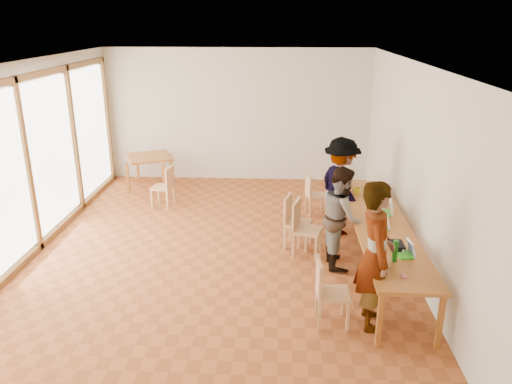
# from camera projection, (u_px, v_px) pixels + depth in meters

# --- Properties ---
(ground) EXTENTS (8.00, 8.00, 0.00)m
(ground) POSITION_uv_depth(u_px,v_px,m) (217.00, 253.00, 8.09)
(ground) COLOR #A95628
(ground) RESTS_ON ground
(wall_back) EXTENTS (6.00, 0.10, 3.00)m
(wall_back) POSITION_uv_depth(u_px,v_px,m) (237.00, 116.00, 11.36)
(wall_back) COLOR beige
(wall_back) RESTS_ON ground
(wall_front) EXTENTS (6.00, 0.10, 3.00)m
(wall_front) POSITION_uv_depth(u_px,v_px,m) (148.00, 309.00, 3.82)
(wall_front) COLOR beige
(wall_front) RESTS_ON ground
(wall_right) EXTENTS (0.10, 8.00, 3.00)m
(wall_right) POSITION_uv_depth(u_px,v_px,m) (414.00, 167.00, 7.45)
(wall_right) COLOR beige
(wall_right) RESTS_ON ground
(window_wall) EXTENTS (0.10, 8.00, 3.00)m
(window_wall) POSITION_uv_depth(u_px,v_px,m) (25.00, 162.00, 7.73)
(window_wall) COLOR white
(window_wall) RESTS_ON ground
(ceiling) EXTENTS (6.00, 8.00, 0.04)m
(ceiling) POSITION_uv_depth(u_px,v_px,m) (212.00, 62.00, 7.09)
(ceiling) COLOR white
(ceiling) RESTS_ON wall_back
(communal_table) EXTENTS (0.80, 4.00, 0.75)m
(communal_table) POSITION_uv_depth(u_px,v_px,m) (381.00, 226.00, 7.38)
(communal_table) COLOR #AA6E25
(communal_table) RESTS_ON ground
(side_table) EXTENTS (0.90, 0.90, 0.75)m
(side_table) POSITION_uv_depth(u_px,v_px,m) (149.00, 159.00, 10.95)
(side_table) COLOR #AA6E25
(side_table) RESTS_ON ground
(chair_near) EXTENTS (0.41, 0.41, 0.45)m
(chair_near) POSITION_uv_depth(u_px,v_px,m) (326.00, 286.00, 6.08)
(chair_near) COLOR tan
(chair_near) RESTS_ON ground
(chair_mid) EXTENTS (0.52, 0.52, 0.48)m
(chair_mid) POSITION_uv_depth(u_px,v_px,m) (302.00, 222.00, 7.88)
(chair_mid) COLOR tan
(chair_mid) RESTS_ON ground
(chair_far) EXTENTS (0.50, 0.50, 0.47)m
(chair_far) POSITION_uv_depth(u_px,v_px,m) (293.00, 216.00, 8.19)
(chair_far) COLOR tan
(chair_far) RESTS_ON ground
(chair_empty) EXTENTS (0.45, 0.45, 0.43)m
(chair_empty) POSITION_uv_depth(u_px,v_px,m) (312.00, 190.00, 9.52)
(chair_empty) COLOR tan
(chair_empty) RESTS_ON ground
(chair_spare) EXTENTS (0.45, 0.45, 0.44)m
(chair_spare) POSITION_uv_depth(u_px,v_px,m) (166.00, 182.00, 9.94)
(chair_spare) COLOR tan
(chair_spare) RESTS_ON ground
(person_near) EXTENTS (0.45, 0.68, 1.87)m
(person_near) POSITION_uv_depth(u_px,v_px,m) (375.00, 255.00, 5.95)
(person_near) COLOR gray
(person_near) RESTS_ON ground
(person_mid) EXTENTS (0.63, 0.79, 1.56)m
(person_mid) POSITION_uv_depth(u_px,v_px,m) (341.00, 217.00, 7.50)
(person_mid) COLOR gray
(person_mid) RESTS_ON ground
(person_far) EXTENTS (1.01, 1.27, 1.72)m
(person_far) POSITION_uv_depth(u_px,v_px,m) (341.00, 187.00, 8.60)
(person_far) COLOR gray
(person_far) RESTS_ON ground
(laptop_near) EXTENTS (0.24, 0.26, 0.20)m
(laptop_near) POSITION_uv_depth(u_px,v_px,m) (408.00, 252.00, 6.33)
(laptop_near) COLOR green
(laptop_near) RESTS_ON communal_table
(laptop_mid) EXTENTS (0.28, 0.30, 0.23)m
(laptop_mid) POSITION_uv_depth(u_px,v_px,m) (382.00, 223.00, 7.19)
(laptop_mid) COLOR green
(laptop_mid) RESTS_ON communal_table
(laptop_far) EXTENTS (0.28, 0.31, 0.22)m
(laptop_far) POSITION_uv_depth(u_px,v_px,m) (388.00, 210.00, 7.67)
(laptop_far) COLOR green
(laptop_far) RESTS_ON communal_table
(yellow_mug) EXTENTS (0.16, 0.16, 0.10)m
(yellow_mug) POSITION_uv_depth(u_px,v_px,m) (357.00, 191.00, 8.56)
(yellow_mug) COLOR yellow
(yellow_mug) RESTS_ON communal_table
(green_bottle) EXTENTS (0.07, 0.07, 0.28)m
(green_bottle) POSITION_uv_depth(u_px,v_px,m) (395.00, 251.00, 6.15)
(green_bottle) COLOR #136214
(green_bottle) RESTS_ON communal_table
(clear_glass) EXTENTS (0.07, 0.07, 0.09)m
(clear_glass) POSITION_uv_depth(u_px,v_px,m) (383.00, 208.00, 7.80)
(clear_glass) COLOR silver
(clear_glass) RESTS_ON communal_table
(condiment_cup) EXTENTS (0.08, 0.08, 0.06)m
(condiment_cup) POSITION_uv_depth(u_px,v_px,m) (403.00, 251.00, 6.41)
(condiment_cup) COLOR white
(condiment_cup) RESTS_ON communal_table
(pink_phone) EXTENTS (0.05, 0.10, 0.01)m
(pink_phone) POSITION_uv_depth(u_px,v_px,m) (404.00, 276.00, 5.83)
(pink_phone) COLOR #D64C72
(pink_phone) RESTS_ON communal_table
(black_pouch) EXTENTS (0.16, 0.26, 0.09)m
(black_pouch) POSITION_uv_depth(u_px,v_px,m) (397.00, 246.00, 6.50)
(black_pouch) COLOR black
(black_pouch) RESTS_ON communal_table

